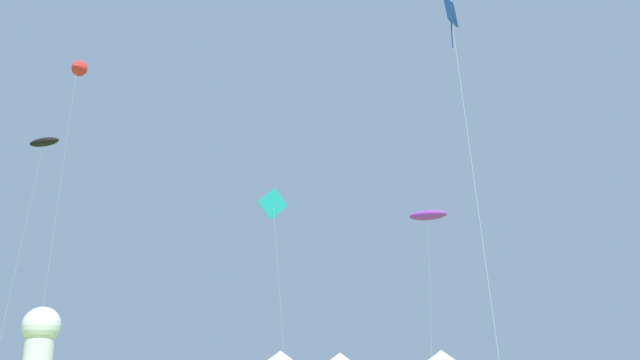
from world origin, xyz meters
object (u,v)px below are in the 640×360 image
(kite_purple_parafoil, at_px, (428,215))
(kite_red_delta, at_px, (77,67))
(kite_black_parafoil, at_px, (44,142))
(kite_cyan_diamond, at_px, (273,205))
(observatory_dome, at_px, (40,335))
(kite_blue_diamond, at_px, (452,24))

(kite_purple_parafoil, relative_size, kite_red_delta, 0.52)
(kite_black_parafoil, height_order, kite_purple_parafoil, kite_black_parafoil)
(kite_cyan_diamond, height_order, observatory_dome, kite_cyan_diamond)
(kite_blue_diamond, height_order, kite_red_delta, kite_red_delta)
(kite_blue_diamond, distance_m, observatory_dome, 105.97)
(kite_black_parafoil, relative_size, kite_purple_parafoil, 1.37)
(kite_blue_diamond, distance_m, kite_red_delta, 47.04)
(kite_blue_diamond, height_order, kite_purple_parafoil, kite_blue_diamond)
(kite_black_parafoil, height_order, kite_blue_diamond, kite_black_parafoil)
(kite_purple_parafoil, distance_m, observatory_dome, 80.27)
(kite_red_delta, height_order, observatory_dome, kite_red_delta)
(kite_purple_parafoil, relative_size, observatory_dome, 1.43)
(kite_cyan_diamond, distance_m, kite_purple_parafoil, 14.42)
(kite_black_parafoil, bearing_deg, kite_cyan_diamond, 11.67)
(kite_cyan_diamond, relative_size, kite_black_parafoil, 0.81)
(kite_cyan_diamond, bearing_deg, kite_black_parafoil, -168.33)
(kite_cyan_diamond, relative_size, observatory_dome, 1.59)
(kite_black_parafoil, height_order, kite_red_delta, kite_red_delta)
(kite_blue_diamond, bearing_deg, kite_purple_parafoil, 85.33)
(kite_black_parafoil, height_order, observatory_dome, kite_black_parafoil)
(kite_cyan_diamond, distance_m, kite_red_delta, 23.18)
(kite_purple_parafoil, height_order, observatory_dome, kite_purple_parafoil)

